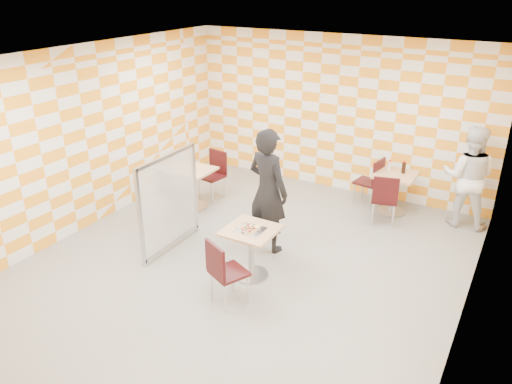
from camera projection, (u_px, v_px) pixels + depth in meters
room_shell at (262, 160)px, 7.23m from camera, size 7.00×7.00×7.00m
main_table at (251, 244)px, 6.97m from camera, size 0.70×0.70×0.75m
second_table at (394, 186)px, 8.88m from camera, size 0.70×0.70×0.75m
empty_table at (193, 182)px, 9.08m from camera, size 0.70×0.70×0.75m
chair_main_front at (223, 269)px, 6.34m from camera, size 0.56×0.57×0.92m
chair_second_front at (385, 196)px, 8.40m from camera, size 0.51×0.52×0.92m
chair_second_side at (372, 179)px, 9.13m from camera, size 0.49×0.48×0.92m
chair_empty_near at (170, 191)px, 8.61m from camera, size 0.53×0.53×0.92m
chair_empty_far at (215, 171)px, 9.50m from camera, size 0.48×0.49×0.92m
partition at (169, 202)px, 7.61m from camera, size 0.08×1.38×1.55m
man_dark at (268, 191)px, 7.54m from camera, size 0.80×0.61×1.95m
man_white at (468, 177)px, 8.31m from camera, size 0.89×0.72×1.76m
pizza_on_foil at (250, 229)px, 6.86m from camera, size 0.40×0.40×0.04m
sport_bottle at (390, 166)px, 8.91m from camera, size 0.06×0.06×0.20m
soda_bottle at (404, 168)px, 8.77m from camera, size 0.07×0.07×0.23m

